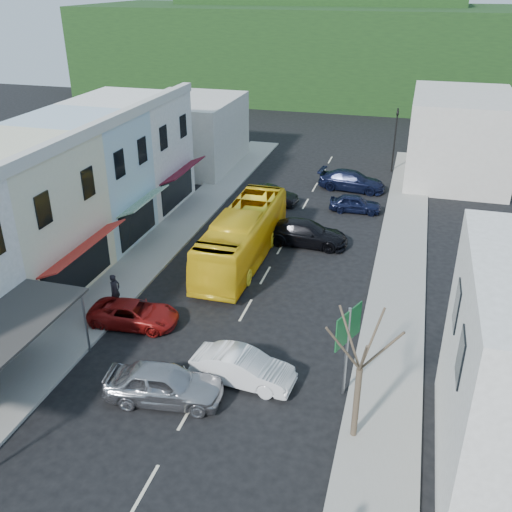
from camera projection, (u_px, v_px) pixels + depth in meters
The scene contains 19 objects.
ground at pixel (221, 354), 26.25m from camera, with size 120.00×120.00×0.00m, color black.
sidewalk_left at pixel (161, 245), 36.67m from camera, with size 3.00×52.00×0.15m, color gray.
sidewalk_right at pixel (399, 275), 33.03m from camera, with size 3.00×52.00×0.15m, color gray.
shopfront_row at pixel (36, 208), 31.83m from camera, with size 8.25×30.00×8.00m.
distant_block_left at pixel (191, 133), 51.15m from camera, with size 8.00×10.00×6.00m, color #B7B2A8.
distant_block_right at pixel (459, 137), 47.95m from camera, with size 8.00×12.00×7.00m, color #B7B2A8.
hillside at pixel (360, 47), 79.84m from camera, with size 80.00×26.00×14.00m.
bus at pixel (243, 237), 34.31m from camera, with size 2.50×11.60×3.10m, color yellow.
car_silver at pixel (164, 386), 23.13m from camera, with size 1.80×4.40×1.40m, color #A0A0A5.
car_white at pixel (243, 368), 24.16m from camera, with size 1.80×4.40×1.40m, color silver.
car_red at pixel (134, 312), 28.18m from camera, with size 1.90×4.60×1.40m, color maroon.
car_black_near at pixel (306, 234), 36.71m from camera, with size 1.84×4.50×1.40m, color black.
car_navy_mid at pixel (355, 203), 41.78m from camera, with size 1.80×4.40×1.40m, color black.
car_black_far at pixel (271, 195), 43.29m from camera, with size 1.80×4.40×1.40m, color black.
car_navy_far at pixel (352, 182), 46.09m from camera, with size 1.84×4.50×1.40m, color black.
pedestrian_left at pixel (115, 291), 29.45m from camera, with size 0.60×0.40×1.70m, color black.
direction_sign at pixel (346, 353), 22.87m from camera, with size 0.93×1.80×4.15m, color #115224, non-canonical shape.
street_tree at pixel (360, 369), 20.13m from camera, with size 2.62×2.62×6.35m, color #3A3024, non-canonical shape.
traffic_signal at pixel (395, 141), 49.52m from camera, with size 0.86×1.23×5.58m, color black, non-canonical shape.
Camera 1 is at (7.38, -20.31, 15.66)m, focal length 40.00 mm.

